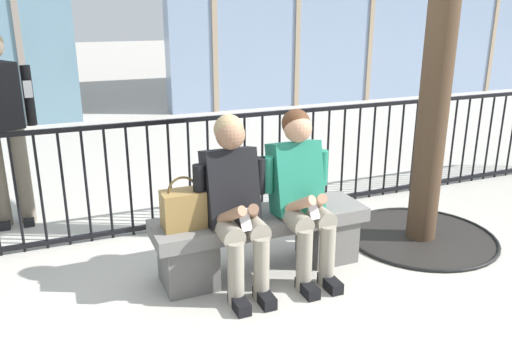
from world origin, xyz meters
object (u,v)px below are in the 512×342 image
seated_person_with_phone (235,199)px  seated_person_companion (301,189)px  bystander_at_railing (1,116)px  stone_bench (261,236)px  handbag_on_bench (183,208)px

seated_person_with_phone → seated_person_companion: 0.50m
bystander_at_railing → seated_person_companion: bearing=-42.1°
bystander_at_railing → stone_bench: bearing=-43.9°
stone_bench → handbag_on_bench: bearing=-179.0°
seated_person_companion → handbag_on_bench: size_ratio=3.32×
seated_person_with_phone → seated_person_companion: size_ratio=1.00×
seated_person_with_phone → seated_person_companion: bearing=0.0°
stone_bench → handbag_on_bench: size_ratio=4.38×
stone_bench → seated_person_with_phone: size_ratio=1.32×
bystander_at_railing → seated_person_with_phone: bearing=-50.5°
seated_person_companion → stone_bench: bearing=152.8°
seated_person_with_phone → handbag_on_bench: (-0.33, 0.12, -0.06)m
handbag_on_bench → bystander_at_railing: size_ratio=0.21×
stone_bench → handbag_on_bench: handbag_on_bench is taller
bystander_at_railing → handbag_on_bench: bearing=-55.5°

